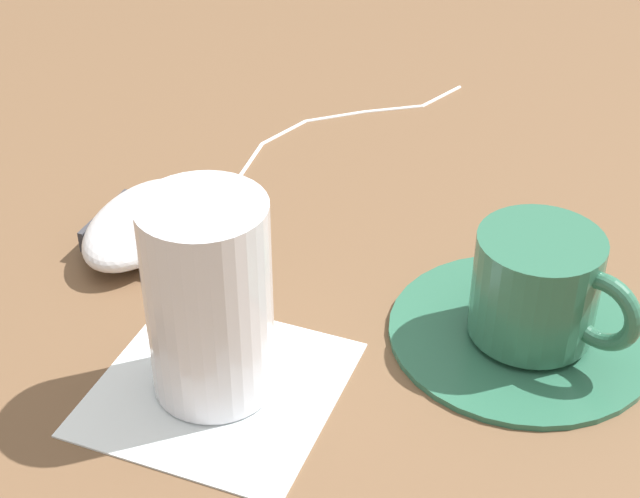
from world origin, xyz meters
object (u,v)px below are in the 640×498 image
coffee_cup (539,287)px  drinking_glass (209,299)px  computer_mouse (141,223)px  saucer (521,331)px

coffee_cup → drinking_glass: bearing=23.9°
coffee_cup → computer_mouse: size_ratio=0.81×
saucer → computer_mouse: bearing=-10.0°
saucer → coffee_cup: (-0.01, 0.00, 0.04)m
saucer → coffee_cup: 0.04m
computer_mouse → drinking_glass: drinking_glass is taller
saucer → computer_mouse: computer_mouse is taller
saucer → coffee_cup: size_ratio=1.65×
computer_mouse → drinking_glass: size_ratio=1.00×
saucer → drinking_glass: (0.17, 0.08, 0.06)m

